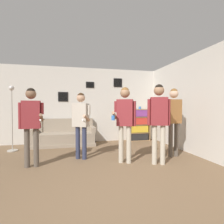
% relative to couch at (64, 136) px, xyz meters
% --- Properties ---
extents(ground_plane, '(20.00, 20.00, 0.00)m').
position_rel_couch_xyz_m(ground_plane, '(0.75, -3.80, -0.29)').
color(ground_plane, brown).
extents(wall_back, '(7.77, 0.08, 2.70)m').
position_rel_couch_xyz_m(wall_back, '(0.75, 0.42, 1.07)').
color(wall_back, beige).
rests_on(wall_back, ground_plane).
extents(wall_right, '(0.06, 6.58, 2.70)m').
position_rel_couch_xyz_m(wall_right, '(3.46, -1.70, 1.06)').
color(wall_right, beige).
rests_on(wall_right, ground_plane).
extents(couch, '(2.03, 0.80, 0.87)m').
position_rel_couch_xyz_m(couch, '(0.00, 0.00, 0.00)').
color(couch, gray).
rests_on(couch, ground_plane).
extents(bookshelf, '(0.82, 0.30, 1.20)m').
position_rel_couch_xyz_m(bookshelf, '(2.74, 0.20, 0.31)').
color(bookshelf, '#A87F51').
rests_on(bookshelf, ground_plane).
extents(floor_lamp, '(0.28, 0.28, 1.90)m').
position_rel_couch_xyz_m(floor_lamp, '(-1.43, -0.50, 0.72)').
color(floor_lamp, '#ADA89E').
rests_on(floor_lamp, ground_plane).
extents(person_player_foreground_left, '(0.51, 0.44, 1.68)m').
position_rel_couch_xyz_m(person_player_foreground_left, '(-0.58, -2.07, 0.75)').
color(person_player_foreground_left, brown).
rests_on(person_player_foreground_left, ground_plane).
extents(person_player_foreground_center, '(0.44, 0.58, 1.62)m').
position_rel_couch_xyz_m(person_player_foreground_center, '(0.47, -1.72, 0.70)').
color(person_player_foreground_center, '#2D334C').
rests_on(person_player_foreground_center, ground_plane).
extents(person_watcher_holding_cup, '(0.58, 0.37, 1.73)m').
position_rel_couch_xyz_m(person_watcher_holding_cup, '(1.44, -2.24, 0.78)').
color(person_watcher_holding_cup, '#B7AD99').
rests_on(person_watcher_holding_cup, ground_plane).
extents(person_spectator_near_bookshelf, '(0.48, 0.31, 1.78)m').
position_rel_couch_xyz_m(person_spectator_near_bookshelf, '(2.14, -2.50, 0.82)').
color(person_spectator_near_bookshelf, '#B7AD99').
rests_on(person_spectator_near_bookshelf, ground_plane).
extents(person_spectator_far_right, '(0.50, 0.25, 1.75)m').
position_rel_couch_xyz_m(person_spectator_far_right, '(2.81, -2.03, 0.80)').
color(person_spectator_far_right, brown).
rests_on(person_spectator_far_right, ground_plane).
extents(drinking_cup, '(0.09, 0.09, 0.10)m').
position_rel_couch_xyz_m(drinking_cup, '(2.78, 0.20, 0.96)').
color(drinking_cup, blue).
rests_on(drinking_cup, bookshelf).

